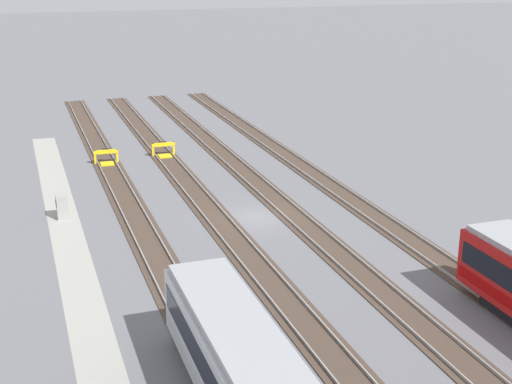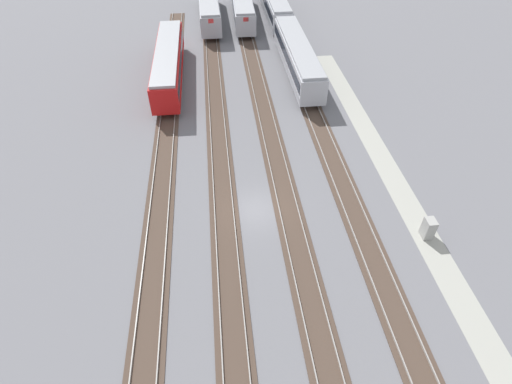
{
  "view_description": "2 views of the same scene",
  "coord_description": "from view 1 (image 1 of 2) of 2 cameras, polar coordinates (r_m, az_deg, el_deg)",
  "views": [
    {
      "loc": [
        41.4,
        -14.17,
        16.1
      ],
      "look_at": [
        0.08,
        0.0,
        1.8
      ],
      "focal_mm": 50.0,
      "sensor_mm": 36.0,
      "label": 1
    },
    {
      "loc": [
        -21.72,
        2.46,
        21.96
      ],
      "look_at": [
        0.08,
        0.0,
        1.8
      ],
      "focal_mm": 28.0,
      "sensor_mm": 36.0,
      "label": 2
    }
  ],
  "objects": [
    {
      "name": "rail_track_middle",
      "position": [
        47.42,
        2.82,
        -1.69
      ],
      "size": [
        90.0,
        2.24,
        0.21
      ],
      "color": "#47382D",
      "rests_on": "ground"
    },
    {
      "name": "electrical_cabinet",
      "position": [
        47.98,
        -15.26,
        -1.13
      ],
      "size": [
        0.9,
        0.73,
        1.6
      ],
      "color": "#9E9E99",
      "rests_on": "ground"
    },
    {
      "name": "ground_plane",
      "position": [
        46.62,
        -0.03,
        -2.08
      ],
      "size": [
        400.0,
        400.0,
        0.0
      ],
      "primitive_type": "plane",
      "color": "slate"
    },
    {
      "name": "bumper_stop_nearest_track",
      "position": [
        59.97,
        -11.87,
        2.67
      ],
      "size": [
        1.38,
        2.01,
        1.22
      ],
      "color": "yellow",
      "rests_on": "ground"
    },
    {
      "name": "service_walkway",
      "position": [
        44.47,
        -14.78,
        -3.73
      ],
      "size": [
        54.0,
        2.0,
        0.01
      ],
      "primitive_type": "cube",
      "color": "#9E9E93",
      "rests_on": "ground"
    },
    {
      "name": "bumper_stop_near_inner_track",
      "position": [
        61.54,
        -7.38,
        3.3
      ],
      "size": [
        1.35,
        2.0,
        1.22
      ],
      "color": "yellow",
      "rests_on": "ground"
    },
    {
      "name": "rail_track_near_inner",
      "position": [
        45.91,
        -2.97,
        -2.37
      ],
      "size": [
        90.0,
        2.24,
        0.21
      ],
      "color": "#47382D",
      "rests_on": "ground"
    },
    {
      "name": "rail_track_far_inner",
      "position": [
        49.39,
        8.19,
        -1.04
      ],
      "size": [
        90.0,
        2.23,
        0.21
      ],
      "color": "#47382D",
      "rests_on": "ground"
    },
    {
      "name": "rail_track_nearest",
      "position": [
        44.9,
        -9.09,
        -3.06
      ],
      "size": [
        90.0,
        2.23,
        0.21
      ],
      "color": "#47382D",
      "rests_on": "ground"
    }
  ]
}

